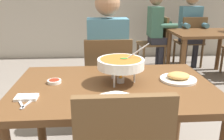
% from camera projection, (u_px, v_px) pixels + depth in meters
% --- Properties ---
extents(dining_table_main, '(1.27, 0.85, 0.72)m').
position_uv_depth(dining_table_main, '(114.00, 100.00, 1.55)').
color(dining_table_main, brown).
rests_on(dining_table_main, ground_plane).
extents(chair_diner_main, '(0.44, 0.44, 0.90)m').
position_uv_depth(chair_diner_main, '(108.00, 78.00, 2.25)').
color(chair_diner_main, brown).
rests_on(chair_diner_main, ground_plane).
extents(diner_main, '(0.40, 0.45, 1.31)m').
position_uv_depth(diner_main, '(108.00, 53.00, 2.21)').
color(diner_main, '#2D2D38').
rests_on(diner_main, ground_plane).
extents(curry_bowl, '(0.33, 0.30, 0.26)m').
position_uv_depth(curry_bowl, '(121.00, 64.00, 1.51)').
color(curry_bowl, silver).
rests_on(curry_bowl, dining_table_main).
extents(rice_plate, '(0.24, 0.24, 0.06)m').
position_uv_depth(rice_plate, '(116.00, 99.00, 1.26)').
color(rice_plate, white).
rests_on(rice_plate, dining_table_main).
extents(appetizer_plate, '(0.24, 0.24, 0.06)m').
position_uv_depth(appetizer_plate, '(178.00, 78.00, 1.58)').
color(appetizer_plate, white).
rests_on(appetizer_plate, dining_table_main).
extents(sauce_dish, '(0.09, 0.09, 0.02)m').
position_uv_depth(sauce_dish, '(54.00, 81.00, 1.54)').
color(sauce_dish, white).
rests_on(sauce_dish, dining_table_main).
extents(napkin_folded, '(0.12, 0.08, 0.02)m').
position_uv_depth(napkin_folded, '(27.00, 97.00, 1.31)').
color(napkin_folded, white).
rests_on(napkin_folded, dining_table_main).
extents(fork_utensil, '(0.09, 0.16, 0.01)m').
position_uv_depth(fork_utensil, '(20.00, 102.00, 1.26)').
color(fork_utensil, silver).
rests_on(fork_utensil, dining_table_main).
extents(spoon_utensil, '(0.06, 0.17, 0.01)m').
position_uv_depth(spoon_utensil, '(30.00, 102.00, 1.26)').
color(spoon_utensil, silver).
rests_on(spoon_utensil, dining_table_main).
extents(dining_table_far, '(1.00, 0.80, 0.72)m').
position_uv_depth(dining_table_far, '(204.00, 40.00, 3.65)').
color(dining_table_far, brown).
rests_on(dining_table_far, ground_plane).
extents(chair_bg_left, '(0.44, 0.44, 0.90)m').
position_uv_depth(chair_bg_left, '(191.00, 39.00, 4.21)').
color(chair_bg_left, brown).
rests_on(chair_bg_left, ground_plane).
extents(chair_bg_right, '(0.48, 0.48, 0.90)m').
position_uv_depth(chair_bg_right, '(157.00, 39.00, 4.17)').
color(chair_bg_right, brown).
rests_on(chair_bg_right, ground_plane).
extents(patron_bg_left, '(0.40, 0.45, 1.31)m').
position_uv_depth(patron_bg_left, '(191.00, 25.00, 4.17)').
color(patron_bg_left, '#2D2D38').
rests_on(patron_bg_left, ground_plane).
extents(patron_bg_right, '(0.45, 0.40, 1.31)m').
position_uv_depth(patron_bg_right, '(157.00, 26.00, 4.06)').
color(patron_bg_right, '#2D2D38').
rests_on(patron_bg_right, ground_plane).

